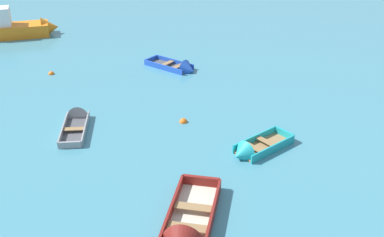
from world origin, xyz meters
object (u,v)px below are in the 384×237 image
at_px(rowboat_blue_cluster_inner, 181,68).
at_px(rowboat_grey_near_camera, 77,119).
at_px(mooring_buoy_midfield, 183,122).
at_px(rowboat_turquoise_outer_left, 251,150).
at_px(motor_launch_orange_cluster_outer, 11,27).
at_px(rowboat_maroon_near_right, 186,234).
at_px(mooring_buoy_far_field, 51,74).

relative_size(rowboat_blue_cluster_inner, rowboat_grey_near_camera, 0.94).
height_order(rowboat_grey_near_camera, mooring_buoy_midfield, rowboat_grey_near_camera).
bearing_deg(rowboat_turquoise_outer_left, mooring_buoy_midfield, 128.96).
height_order(rowboat_blue_cluster_inner, rowboat_grey_near_camera, rowboat_blue_cluster_inner).
bearing_deg(motor_launch_orange_cluster_outer, rowboat_blue_cluster_inner, -34.54).
bearing_deg(mooring_buoy_midfield, motor_launch_orange_cluster_outer, 127.29).
distance_m(rowboat_grey_near_camera, mooring_buoy_midfield, 5.33).
distance_m(rowboat_turquoise_outer_left, rowboat_maroon_near_right, 6.16).
bearing_deg(motor_launch_orange_cluster_outer, rowboat_turquoise_outer_left, -52.41).
xyz_separation_m(rowboat_turquoise_outer_left, rowboat_grey_near_camera, (-8.00, 3.94, -0.03)).
relative_size(rowboat_turquoise_outer_left, mooring_buoy_midfield, 8.25).
height_order(rowboat_blue_cluster_inner, rowboat_turquoise_outer_left, rowboat_blue_cluster_inner).
xyz_separation_m(rowboat_blue_cluster_inner, mooring_buoy_far_field, (-8.12, 0.30, -0.16)).
relative_size(rowboat_blue_cluster_inner, rowboat_maroon_near_right, 0.74).
relative_size(rowboat_grey_near_camera, mooring_buoy_far_field, 9.74).
bearing_deg(rowboat_turquoise_outer_left, rowboat_grey_near_camera, 153.78).
height_order(rowboat_blue_cluster_inner, rowboat_maroon_near_right, rowboat_maroon_near_right).
bearing_deg(mooring_buoy_far_field, rowboat_blue_cluster_inner, -2.11).
xyz_separation_m(rowboat_turquoise_outer_left, mooring_buoy_far_field, (-10.31, 10.63, -0.18)).
bearing_deg(rowboat_grey_near_camera, rowboat_maroon_near_right, -63.23).
height_order(motor_launch_orange_cluster_outer, rowboat_blue_cluster_inner, motor_launch_orange_cluster_outer).
distance_m(rowboat_turquoise_outer_left, rowboat_grey_near_camera, 8.92).
distance_m(rowboat_blue_cluster_inner, rowboat_grey_near_camera, 8.64).
bearing_deg(rowboat_blue_cluster_inner, mooring_buoy_far_field, 177.89).
height_order(rowboat_blue_cluster_inner, mooring_buoy_far_field, rowboat_blue_cluster_inner).
relative_size(rowboat_grey_near_camera, rowboat_maroon_near_right, 0.79).
bearing_deg(rowboat_blue_cluster_inner, rowboat_turquoise_outer_left, -78.03).
bearing_deg(motor_launch_orange_cluster_outer, mooring_buoy_midfield, -52.71).
relative_size(rowboat_turquoise_outer_left, rowboat_grey_near_camera, 0.92).
bearing_deg(rowboat_turquoise_outer_left, rowboat_maroon_near_right, -123.81).
distance_m(rowboat_grey_near_camera, mooring_buoy_far_field, 7.08).
bearing_deg(rowboat_maroon_near_right, mooring_buoy_far_field, 113.59).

